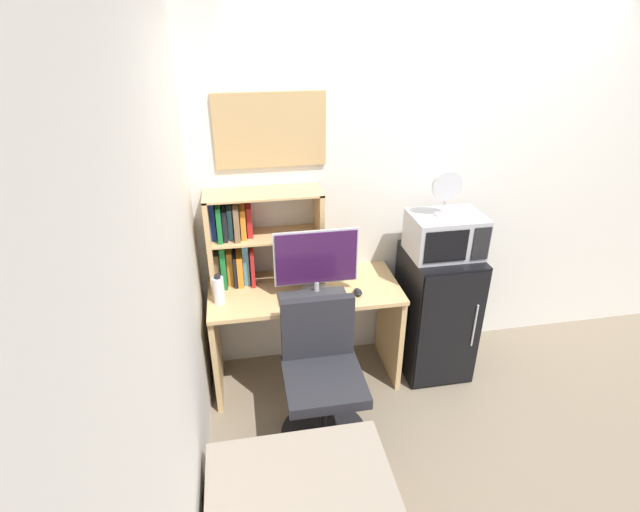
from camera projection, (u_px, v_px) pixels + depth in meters
wall_back at (476, 186)px, 3.48m from camera, size 6.40×0.04×2.60m
wall_left at (162, 363)px, 1.74m from camera, size 0.04×4.40×2.60m
desk at (305, 317)px, 3.36m from camera, size 1.28×0.58×0.76m
hutch_bookshelf at (247, 238)px, 3.19m from camera, size 0.75×0.27×0.64m
monitor at (316, 261)px, 3.09m from camera, size 0.55×0.21×0.45m
keyboard at (313, 296)px, 3.14m from camera, size 0.44×0.15×0.02m
computer_mouse at (358, 292)px, 3.17m from camera, size 0.05×0.09×0.04m
water_bottle at (219, 290)px, 3.05m from camera, size 0.07×0.07×0.20m
mini_fridge at (435, 312)px, 3.51m from camera, size 0.47×0.55×0.95m
microwave at (445, 235)px, 3.23m from camera, size 0.48×0.35×0.28m
desk_fan at (447, 190)px, 3.08m from camera, size 0.20×0.11×0.30m
desk_chair at (322, 383)px, 2.97m from camera, size 0.55×0.55×0.90m
wall_corkboard at (270, 130)px, 3.01m from camera, size 0.70×0.02×0.46m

